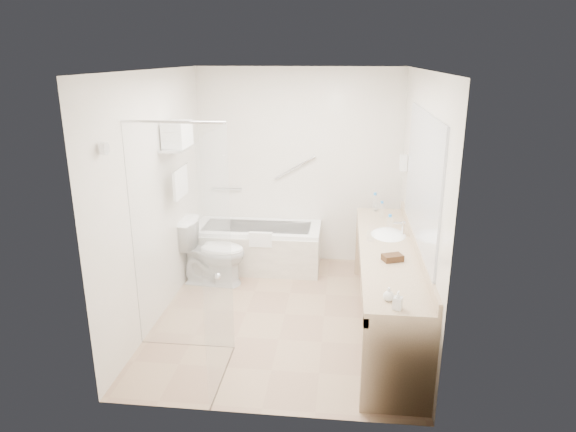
# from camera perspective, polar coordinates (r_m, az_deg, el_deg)

# --- Properties ---
(floor) EXTENTS (3.20, 3.20, 0.00)m
(floor) POSITION_cam_1_polar(r_m,az_deg,el_deg) (5.55, -0.35, -10.84)
(floor) COLOR tan
(floor) RESTS_ON ground
(ceiling) EXTENTS (2.60, 3.20, 0.10)m
(ceiling) POSITION_cam_1_polar(r_m,az_deg,el_deg) (4.89, -0.40, 15.93)
(ceiling) COLOR silver
(ceiling) RESTS_ON wall_back
(wall_back) EXTENTS (2.60, 0.10, 2.50)m
(wall_back) POSITION_cam_1_polar(r_m,az_deg,el_deg) (6.62, 1.24, 5.43)
(wall_back) COLOR silver
(wall_back) RESTS_ON ground
(wall_front) EXTENTS (2.60, 0.10, 2.50)m
(wall_front) POSITION_cam_1_polar(r_m,az_deg,el_deg) (3.58, -3.36, -5.27)
(wall_front) COLOR silver
(wall_front) RESTS_ON ground
(wall_left) EXTENTS (0.10, 3.20, 2.50)m
(wall_left) POSITION_cam_1_polar(r_m,az_deg,el_deg) (5.38, -14.27, 2.04)
(wall_left) COLOR silver
(wall_left) RESTS_ON ground
(wall_right) EXTENTS (0.10, 3.20, 2.50)m
(wall_right) POSITION_cam_1_polar(r_m,az_deg,el_deg) (5.10, 14.31, 1.19)
(wall_right) COLOR silver
(wall_right) RESTS_ON ground
(bathtub) EXTENTS (1.60, 0.73, 0.59)m
(bathtub) POSITION_cam_1_polar(r_m,az_deg,el_deg) (6.62, -3.41, -3.41)
(bathtub) COLOR white
(bathtub) RESTS_ON floor
(grab_bar_short) EXTENTS (0.40, 0.03, 0.03)m
(grab_bar_short) POSITION_cam_1_polar(r_m,az_deg,el_deg) (6.80, -6.82, 3.03)
(grab_bar_short) COLOR silver
(grab_bar_short) RESTS_ON wall_back
(grab_bar_long) EXTENTS (0.53, 0.03, 0.33)m
(grab_bar_long) POSITION_cam_1_polar(r_m,az_deg,el_deg) (6.59, 0.77, 5.37)
(grab_bar_long) COLOR silver
(grab_bar_long) RESTS_ON wall_back
(shower_enclosure) EXTENTS (0.96, 0.91, 2.11)m
(shower_enclosure) POSITION_cam_1_polar(r_m,az_deg,el_deg) (4.39, -10.00, -3.69)
(shower_enclosure) COLOR silver
(shower_enclosure) RESTS_ON floor
(towel_shelf) EXTENTS (0.24, 0.55, 0.81)m
(towel_shelf) POSITION_cam_1_polar(r_m,az_deg,el_deg) (5.55, -12.15, 7.99)
(towel_shelf) COLOR silver
(towel_shelf) RESTS_ON wall_left
(vanity_counter) EXTENTS (0.55, 2.70, 0.95)m
(vanity_counter) POSITION_cam_1_polar(r_m,az_deg,el_deg) (5.13, 10.95, -5.72)
(vanity_counter) COLOR tan
(vanity_counter) RESTS_ON floor
(sink) EXTENTS (0.40, 0.52, 0.14)m
(sink) POSITION_cam_1_polar(r_m,az_deg,el_deg) (5.44, 11.07, -2.33)
(sink) COLOR white
(sink) RESTS_ON vanity_counter
(faucet) EXTENTS (0.03, 0.03, 0.14)m
(faucet) POSITION_cam_1_polar(r_m,az_deg,el_deg) (5.41, 12.67, -1.28)
(faucet) COLOR silver
(faucet) RESTS_ON vanity_counter
(mirror) EXTENTS (0.02, 2.00, 1.20)m
(mirror) POSITION_cam_1_polar(r_m,az_deg,el_deg) (4.88, 14.68, 4.09)
(mirror) COLOR #B0B4BC
(mirror) RESTS_ON wall_right
(hairdryer_unit) EXTENTS (0.08, 0.10, 0.18)m
(hairdryer_unit) POSITION_cam_1_polar(r_m,az_deg,el_deg) (6.06, 12.70, 5.80)
(hairdryer_unit) COLOR silver
(hairdryer_unit) RESTS_ON wall_right
(toilet) EXTENTS (0.83, 0.50, 0.78)m
(toilet) POSITION_cam_1_polar(r_m,az_deg,el_deg) (6.18, -8.40, -3.99)
(toilet) COLOR white
(toilet) RESTS_ON floor
(amenity_basket) EXTENTS (0.21, 0.17, 0.06)m
(amenity_basket) POSITION_cam_1_polar(r_m,az_deg,el_deg) (4.75, 11.53, -4.56)
(amenity_basket) COLOR #4B311B
(amenity_basket) RESTS_ON vanity_counter
(soap_bottle_a) EXTENTS (0.11, 0.16, 0.07)m
(soap_bottle_a) POSITION_cam_1_polar(r_m,az_deg,el_deg) (3.89, 12.08, -9.65)
(soap_bottle_a) COLOR silver
(soap_bottle_a) RESTS_ON vanity_counter
(soap_bottle_b) EXTENTS (0.09, 0.11, 0.08)m
(soap_bottle_b) POSITION_cam_1_polar(r_m,az_deg,el_deg) (4.00, 11.12, -8.66)
(soap_bottle_b) COLOR silver
(soap_bottle_b) RESTS_ON vanity_counter
(water_bottle_left) EXTENTS (0.06, 0.06, 0.21)m
(water_bottle_left) POSITION_cam_1_polar(r_m,az_deg,el_deg) (5.44, 11.22, -0.95)
(water_bottle_left) COLOR silver
(water_bottle_left) RESTS_ON vanity_counter
(water_bottle_mid) EXTENTS (0.06, 0.06, 0.19)m
(water_bottle_mid) POSITION_cam_1_polar(r_m,az_deg,el_deg) (5.97, 10.37, 0.68)
(water_bottle_mid) COLOR silver
(water_bottle_mid) RESTS_ON vanity_counter
(water_bottle_right) EXTENTS (0.07, 0.07, 0.22)m
(water_bottle_right) POSITION_cam_1_polar(r_m,az_deg,el_deg) (6.20, 9.61, 1.49)
(water_bottle_right) COLOR silver
(water_bottle_right) RESTS_ON vanity_counter
(drinking_glass_near) EXTENTS (0.09, 0.09, 0.09)m
(drinking_glass_near) POSITION_cam_1_polar(r_m,az_deg,el_deg) (6.21, 9.85, 0.99)
(drinking_glass_near) COLOR silver
(drinking_glass_near) RESTS_ON vanity_counter
(drinking_glass_far) EXTENTS (0.10, 0.10, 0.10)m
(drinking_glass_far) POSITION_cam_1_polar(r_m,az_deg,el_deg) (5.21, 9.17, -2.21)
(drinking_glass_far) COLOR silver
(drinking_glass_far) RESTS_ON vanity_counter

